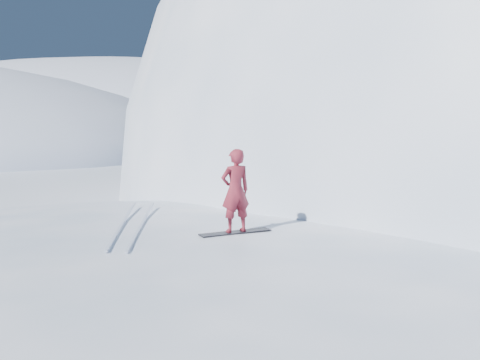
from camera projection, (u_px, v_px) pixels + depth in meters
The scene contains 7 objects.
near_ridge at pixel (228, 338), 12.20m from camera, with size 36.00×28.00×4.80m, color white.
peak_shoulder at pixel (439, 214), 28.05m from camera, with size 28.00×24.00×18.00m, color white.
far_ridge_c at pixel (110, 139), 122.17m from camera, with size 140.00×90.00×36.00m, color white.
wind_bumps at pixel (151, 352), 11.49m from camera, with size 16.00×14.40×1.00m.
snowboard at pixel (235, 232), 12.18m from camera, with size 1.70×0.32×0.03m, color black.
snowboarder at pixel (235, 191), 12.07m from camera, with size 0.69×0.45×1.89m, color maroon.
board_tracks at pixel (133, 222), 13.41m from camera, with size 1.71×5.91×0.04m.
Camera 1 is at (2.50, -8.60, 5.02)m, focal length 40.00 mm.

